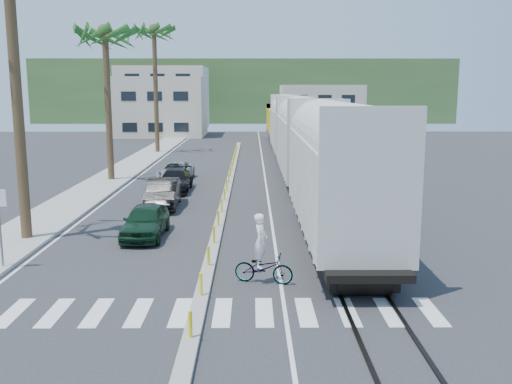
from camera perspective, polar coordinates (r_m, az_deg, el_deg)
ground at (r=18.67m, az=-5.23°, el=-9.59°), size 140.00×140.00×0.00m
sidewalk at (r=44.12m, az=-13.58°, el=1.78°), size 3.00×90.00×0.15m
rails at (r=46.07m, az=3.89°, el=2.34°), size 1.56×100.00×0.06m
median at (r=38.01m, az=-2.75°, el=0.76°), size 0.45×60.00×0.85m
crosswalk at (r=16.81m, az=-5.81°, el=-11.87°), size 14.00×2.20×0.01m
lane_markings at (r=43.13m, az=-5.33°, el=1.74°), size 9.42×90.00×0.01m
freight_train at (r=43.69m, az=4.14°, el=5.70°), size 3.00×60.94×5.85m
palm_trees at (r=41.59m, az=-14.40°, el=16.09°), size 3.50×37.20×13.75m
buildings at (r=89.54m, az=-5.58°, el=8.90°), size 38.00×27.00×10.00m
hillside at (r=117.52m, az=-1.18°, el=10.04°), size 80.00×20.00×12.00m
car_lead at (r=25.11m, az=-10.99°, el=-2.87°), size 1.76×4.22×1.43m
car_second at (r=31.27m, az=-9.28°, el=-0.15°), size 1.95×4.75×1.53m
car_third at (r=36.12m, az=-8.10°, el=1.14°), size 1.94×4.75×1.38m
car_rear at (r=40.55m, az=-8.04°, el=2.07°), size 2.57×4.85×1.30m
cyclist at (r=18.90m, az=0.71°, el=-6.95°), size 1.64×2.29×2.34m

